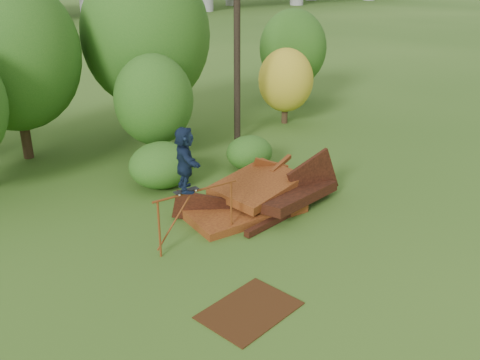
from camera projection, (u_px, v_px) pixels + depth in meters
ground at (305, 248)px, 14.95m from camera, size 240.00×240.00×0.00m
scrap_pile at (261, 196)px, 17.22m from camera, size 5.73×3.18×2.09m
grind_rail at (196, 205)px, 14.68m from camera, size 2.61×0.14×1.69m
skateboard at (186, 190)px, 14.32m from camera, size 0.71×0.21×0.07m
skater at (185, 159)px, 13.98m from camera, size 1.05×1.72×1.77m
flat_plate at (250, 310)px, 12.31m from camera, size 2.42×1.93×0.03m
tree_1 at (12, 54)px, 20.08m from camera, size 5.07×5.07×7.06m
tree_2 at (154, 100)px, 20.26m from camera, size 3.02×3.02×4.25m
tree_3 at (146, 35)px, 22.74m from camera, size 5.49×5.49×7.61m
tree_4 at (286, 80)px, 25.36m from camera, size 2.62×2.62×3.62m
tree_5 at (293, 48)px, 28.64m from camera, size 3.59×3.59×5.05m
shrub_left at (161, 165)px, 18.68m from camera, size 2.32×2.14×1.60m
shrub_right at (249, 153)px, 20.34m from camera, size 1.81×1.66×1.28m
utility_pole at (237, 34)px, 21.78m from camera, size 1.40×0.28×9.06m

